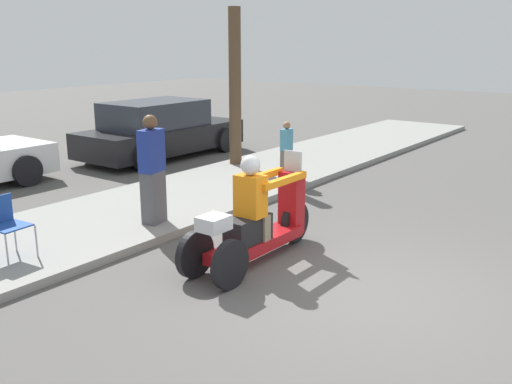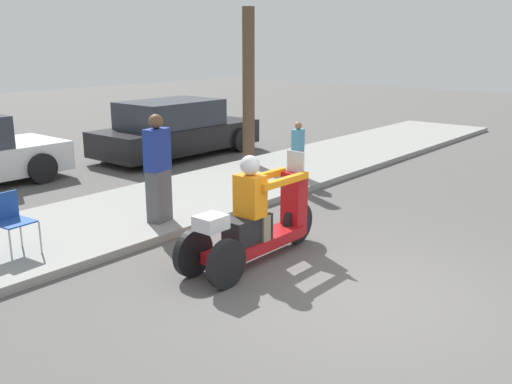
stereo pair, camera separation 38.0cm
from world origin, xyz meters
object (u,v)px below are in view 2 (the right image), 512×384
(spectator_with_child, at_px, (158,171))
(tree_trunk, at_px, (249,88))
(motorcycle_trike, at_px, (256,224))
(spectator_mid_group, at_px, (298,151))
(parked_car_lot_far, at_px, (176,130))
(folding_chair_set_back, at_px, (9,217))

(spectator_with_child, xyz_separation_m, tree_trunk, (4.29, 1.81, 0.94))
(spectator_with_child, distance_m, tree_trunk, 4.75)
(motorcycle_trike, relative_size, spectator_mid_group, 2.11)
(parked_car_lot_far, bearing_deg, tree_trunk, -88.41)
(motorcycle_trike, bearing_deg, spectator_mid_group, 28.78)
(spectator_with_child, bearing_deg, motorcycle_trike, -93.21)
(motorcycle_trike, height_order, folding_chair_set_back, motorcycle_trike)
(spectator_mid_group, relative_size, spectator_with_child, 0.69)
(motorcycle_trike, bearing_deg, spectator_with_child, 86.79)
(spectator_mid_group, relative_size, parked_car_lot_far, 0.26)
(folding_chair_set_back, bearing_deg, tree_trunk, 11.92)
(tree_trunk, bearing_deg, motorcycle_trike, -138.53)
(spectator_mid_group, distance_m, parked_car_lot_far, 4.14)
(spectator_mid_group, bearing_deg, motorcycle_trike, -151.22)
(motorcycle_trike, height_order, parked_car_lot_far, motorcycle_trike)
(folding_chair_set_back, relative_size, parked_car_lot_far, 0.18)
(spectator_mid_group, distance_m, tree_trunk, 2.12)
(motorcycle_trike, relative_size, tree_trunk, 0.70)
(spectator_with_child, relative_size, parked_car_lot_far, 0.38)
(spectator_with_child, distance_m, parked_car_lot_far, 5.99)
(motorcycle_trike, distance_m, spectator_mid_group, 4.57)
(folding_chair_set_back, height_order, parked_car_lot_far, parked_car_lot_far)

